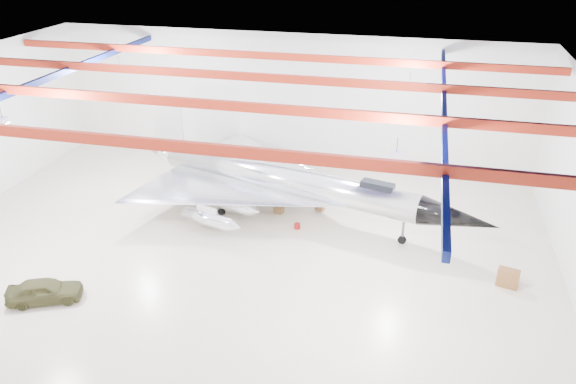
# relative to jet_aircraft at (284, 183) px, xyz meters

# --- Properties ---
(floor) EXTENTS (40.00, 40.00, 0.00)m
(floor) POSITION_rel_jet_aircraft_xyz_m (-2.07, -5.32, -2.42)
(floor) COLOR beige
(floor) RESTS_ON ground
(wall_back) EXTENTS (40.00, 0.00, 40.00)m
(wall_back) POSITION_rel_jet_aircraft_xyz_m (-2.07, 9.68, 3.08)
(wall_back) COLOR silver
(wall_back) RESTS_ON floor
(ceiling) EXTENTS (40.00, 40.00, 0.00)m
(ceiling) POSITION_rel_jet_aircraft_xyz_m (-2.07, -5.32, 8.58)
(ceiling) COLOR #0A0F38
(ceiling) RESTS_ON wall_back
(ceiling_structure) EXTENTS (39.50, 29.50, 1.08)m
(ceiling_structure) POSITION_rel_jet_aircraft_xyz_m (-2.07, -5.32, 7.90)
(ceiling_structure) COLOR maroon
(ceiling_structure) RESTS_ON ceiling
(jet_aircraft) EXTENTS (26.59, 18.87, 7.38)m
(jet_aircraft) POSITION_rel_jet_aircraft_xyz_m (0.00, 0.00, 0.00)
(jet_aircraft) COLOR silver
(jet_aircraft) RESTS_ON floor
(jeep) EXTENTS (4.28, 3.09, 1.35)m
(jeep) POSITION_rel_jet_aircraft_xyz_m (-10.24, -13.17, -1.74)
(jeep) COLOR #3E3D1F
(jeep) RESTS_ON floor
(desk) EXTENTS (1.30, 0.88, 1.09)m
(desk) POSITION_rel_jet_aircraft_xyz_m (14.59, -5.62, -1.87)
(desk) COLOR brown
(desk) RESTS_ON floor
(toolbox_red) EXTENTS (0.50, 0.41, 0.33)m
(toolbox_red) POSITION_rel_jet_aircraft_xyz_m (-5.86, 0.84, -2.25)
(toolbox_red) COLOR #A01110
(toolbox_red) RESTS_ON floor
(parts_bin) EXTENTS (0.75, 0.67, 0.43)m
(parts_bin) POSITION_rel_jet_aircraft_xyz_m (2.37, 1.17, -2.20)
(parts_bin) COLOR olive
(parts_bin) RESTS_ON floor
(crate_small) EXTENTS (0.46, 0.39, 0.30)m
(crate_small) POSITION_rel_jet_aircraft_xyz_m (-9.79, 0.15, -2.27)
(crate_small) COLOR #59595B
(crate_small) RESTS_ON floor
(tool_chest) EXTENTS (0.51, 0.51, 0.37)m
(tool_chest) POSITION_rel_jet_aircraft_xyz_m (1.38, -1.94, -2.23)
(tool_chest) COLOR #A01110
(tool_chest) RESTS_ON floor
(oil_barrel) EXTENTS (0.74, 0.66, 0.44)m
(oil_barrel) POSITION_rel_jet_aircraft_xyz_m (-0.43, 0.00, -2.20)
(oil_barrel) COLOR olive
(oil_barrel) RESTS_ON floor
(spares_box) EXTENTS (0.42, 0.42, 0.34)m
(spares_box) POSITION_rel_jet_aircraft_xyz_m (1.57, 3.97, -2.25)
(spares_box) COLOR #59595B
(spares_box) RESTS_ON floor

